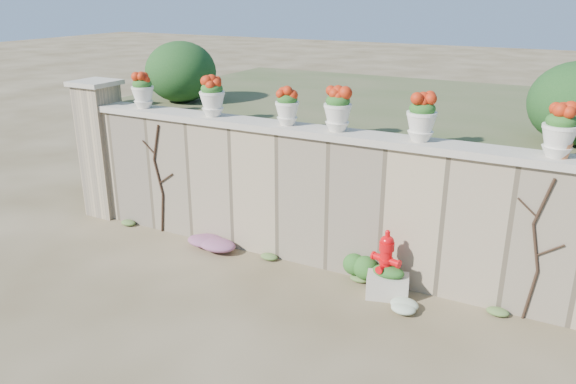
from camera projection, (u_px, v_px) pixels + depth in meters
The scene contains 20 objects.
ground at pixel (245, 314), 7.29m from camera, with size 80.00×80.00×0.00m, color brown.
stone_wall at pixel (307, 199), 8.44m from camera, with size 8.00×0.40×2.00m, color tan.
wall_cap at pixel (308, 131), 8.09m from camera, with size 8.10×0.52×0.10m, color beige.
gate_pillar at pixel (102, 148), 10.19m from camera, with size 0.72×0.72×2.48m.
raised_fill at pixel (378, 149), 11.11m from camera, with size 9.00×6.00×2.00m, color #384C23.
back_shrub_left at pixel (181, 72), 10.33m from camera, with size 1.30×1.30×1.10m, color #143814.
vine_left at pixel (159, 177), 9.44m from camera, with size 0.60×0.04×1.91m.
vine_right at pixel (536, 248), 6.84m from camera, with size 0.60×0.04×1.91m.
fire_hydrant at pixel (386, 263), 7.58m from camera, with size 0.42×0.30×0.96m.
planter_box at pixel (388, 283), 7.62m from camera, with size 0.63×0.46×0.47m.
green_shrub at pixel (359, 266), 7.98m from camera, with size 0.56×0.51×0.53m, color #1E5119.
magenta_clump at pixel (209, 240), 9.10m from camera, with size 1.02×0.68×0.27m, color #BF26A1.
white_flowers at pixel (410, 307), 7.27m from camera, with size 0.48×0.39×0.17m, color white.
urn_pot_0 at pixel (143, 91), 9.33m from camera, with size 0.37×0.37×0.58m.
urn_pot_1 at pixel (212, 97), 8.70m from camera, with size 0.40×0.40×0.62m.
urn_pot_2 at pixel (287, 107), 8.13m from camera, with size 0.35×0.35×0.55m.
urn_pot_3 at pixel (338, 109), 7.77m from camera, with size 0.39×0.39×0.61m.
urn_pot_4 at pixel (422, 118), 7.25m from camera, with size 0.39×0.39×0.62m.
urn_pot_5 at pixel (560, 131), 6.53m from camera, with size 0.40×0.40×0.63m.
terracotta_pot at pixel (561, 146), 6.57m from camera, with size 0.25×0.25×0.30m.
Camera 1 is at (3.46, -5.32, 3.95)m, focal length 35.00 mm.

